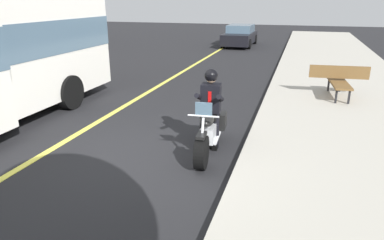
# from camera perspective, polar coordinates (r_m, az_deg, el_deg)

# --- Properties ---
(ground_plane) EXTENTS (80.00, 80.00, 0.00)m
(ground_plane) POSITION_cam_1_polar(r_m,az_deg,el_deg) (7.50, -8.16, -5.75)
(ground_plane) COLOR black
(sidewalk_curb) EXTENTS (60.00, 5.00, 0.15)m
(sidewalk_curb) POSITION_cam_1_polar(r_m,az_deg,el_deg) (7.02, 27.91, -9.06)
(sidewalk_curb) COLOR #B2ADA0
(sidewalk_curb) RESTS_ON ground_plane
(lane_center_stripe) EXTENTS (60.00, 0.16, 0.01)m
(lane_center_stripe) POSITION_cam_1_polar(r_m,az_deg,el_deg) (8.50, -20.52, -3.77)
(lane_center_stripe) COLOR #E5DB4C
(lane_center_stripe) RESTS_ON ground_plane
(motorcycle_main) EXTENTS (2.22, 0.71, 1.26)m
(motorcycle_main) POSITION_cam_1_polar(r_m,az_deg,el_deg) (7.52, 2.73, -1.78)
(motorcycle_main) COLOR black
(motorcycle_main) RESTS_ON ground_plane
(rider_main) EXTENTS (0.65, 0.59, 1.74)m
(rider_main) POSITION_cam_1_polar(r_m,az_deg,el_deg) (7.51, 3.01, 2.89)
(rider_main) COLOR black
(rider_main) RESTS_ON ground_plane
(car_silver) EXTENTS (4.60, 1.92, 1.40)m
(car_silver) POSITION_cam_1_polar(r_m,az_deg,el_deg) (25.25, 7.69, 13.23)
(car_silver) COLOR black
(car_silver) RESTS_ON ground_plane
(bench_sidewalk) EXTENTS (1.84, 1.80, 0.95)m
(bench_sidewalk) POSITION_cam_1_polar(r_m,az_deg,el_deg) (12.15, 22.44, 6.10)
(bench_sidewalk) COLOR brown
(bench_sidewalk) RESTS_ON sidewalk_curb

